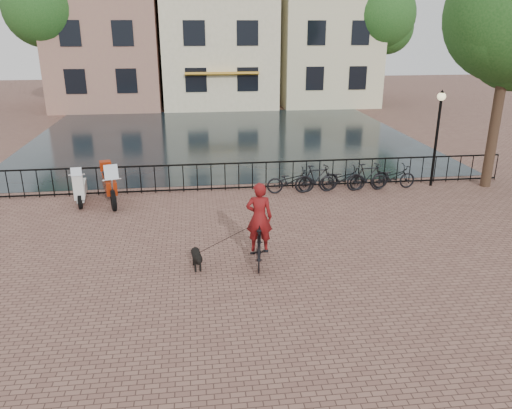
{
  "coord_description": "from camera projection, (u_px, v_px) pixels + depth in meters",
  "views": [
    {
      "loc": [
        -1.55,
        -9.31,
        5.66
      ],
      "look_at": [
        0.0,
        3.0,
        1.2
      ],
      "focal_mm": 35.0,
      "sensor_mm": 36.0,
      "label": 1
    }
  ],
  "objects": [
    {
      "name": "motorcycle",
      "position": [
        109.0,
        180.0,
        16.67
      ],
      "size": [
        1.08,
        2.29,
        1.59
      ],
      "rotation": [
        0.0,
        0.0,
        0.26
      ],
      "color": "#9A270B",
      "rests_on": "ground"
    },
    {
      "name": "parked_bike_0",
      "position": [
        291.0,
        181.0,
        17.76
      ],
      "size": [
        1.72,
        0.61,
        0.9
      ],
      "primitive_type": "imported",
      "rotation": [
        0.0,
        0.0,
        1.58
      ],
      "color": "black",
      "rests_on": "ground"
    },
    {
      "name": "tree_far_left",
      "position": [
        42.0,
        8.0,
        32.43
      ],
      "size": [
        5.04,
        5.04,
        9.27
      ],
      "color": "black",
      "rests_on": "ground"
    },
    {
      "name": "lamp_post",
      "position": [
        438.0,
        122.0,
        17.93
      ],
      "size": [
        0.3,
        0.3,
        3.45
      ],
      "color": "black",
      "rests_on": "ground"
    },
    {
      "name": "ground",
      "position": [
        273.0,
        303.0,
        10.79
      ],
      "size": [
        100.0,
        100.0,
        0.0
      ],
      "primitive_type": "plane",
      "color": "brown",
      "rests_on": "ground"
    },
    {
      "name": "parked_bike_3",
      "position": [
        368.0,
        177.0,
        18.08
      ],
      "size": [
        1.71,
        0.71,
        1.0
      ],
      "primitive_type": "imported",
      "rotation": [
        0.0,
        0.0,
        1.72
      ],
      "color": "black",
      "rests_on": "ground"
    },
    {
      "name": "parked_bike_4",
      "position": [
        393.0,
        177.0,
        18.21
      ],
      "size": [
        1.76,
        0.73,
        0.9
      ],
      "primitive_type": "imported",
      "rotation": [
        0.0,
        0.0,
        1.65
      ],
      "color": "black",
      "rests_on": "ground"
    },
    {
      "name": "railing",
      "position": [
        239.0,
        176.0,
        18.09
      ],
      "size": [
        20.0,
        0.05,
        1.02
      ],
      "color": "black",
      "rests_on": "ground"
    },
    {
      "name": "parked_bike_2",
      "position": [
        342.0,
        179.0,
        17.98
      ],
      "size": [
        1.72,
        0.61,
        0.9
      ],
      "primitive_type": "imported",
      "rotation": [
        0.0,
        0.0,
        1.58
      ],
      "color": "black",
      "rests_on": "ground"
    },
    {
      "name": "canal_house_mid",
      "position": [
        217.0,
        22.0,
        36.86
      ],
      "size": [
        8.0,
        9.5,
        11.8
      ],
      "color": "beige",
      "rests_on": "ground"
    },
    {
      "name": "scooter",
      "position": [
        80.0,
        182.0,
        16.68
      ],
      "size": [
        0.63,
        1.6,
        1.45
      ],
      "rotation": [
        0.0,
        0.0,
        0.12
      ],
      "color": "silver",
      "rests_on": "ground"
    },
    {
      "name": "tree_far_right",
      "position": [
        382.0,
        15.0,
        35.27
      ],
      "size": [
        4.76,
        4.76,
        8.76
      ],
      "color": "black",
      "rests_on": "ground"
    },
    {
      "name": "parked_bike_1",
      "position": [
        317.0,
        178.0,
        17.86
      ],
      "size": [
        1.71,
        0.7,
        1.0
      ],
      "primitive_type": "imported",
      "rotation": [
        0.0,
        0.0,
        1.71
      ],
      "color": "black",
      "rests_on": "ground"
    },
    {
      "name": "canal_water",
      "position": [
        223.0,
        137.0,
        26.94
      ],
      "size": [
        20.0,
        20.0,
        0.0
      ],
      "primitive_type": "plane",
      "color": "black",
      "rests_on": "ground"
    },
    {
      "name": "canal_house_left",
      "position": [
        105.0,
        15.0,
        35.76
      ],
      "size": [
        7.5,
        9.0,
        12.8
      ],
      "color": "#977058",
      "rests_on": "ground"
    },
    {
      "name": "dog",
      "position": [
        197.0,
        258.0,
        12.26
      ],
      "size": [
        0.35,
        0.82,
        0.54
      ],
      "rotation": [
        0.0,
        0.0,
        0.12
      ],
      "color": "black",
      "rests_on": "ground"
    },
    {
      "name": "canal_house_right",
      "position": [
        323.0,
        12.0,
        37.55
      ],
      "size": [
        7.0,
        9.0,
        13.3
      ],
      "color": "beige",
      "rests_on": "ground"
    },
    {
      "name": "cyclist",
      "position": [
        259.0,
        228.0,
        12.31
      ],
      "size": [
        0.84,
        1.87,
        2.48
      ],
      "rotation": [
        0.0,
        0.0,
        3.0
      ],
      "color": "black",
      "rests_on": "ground"
    }
  ]
}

